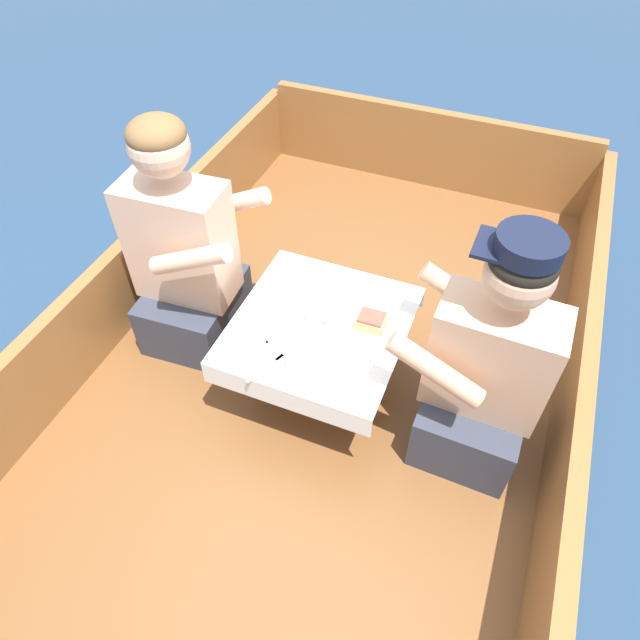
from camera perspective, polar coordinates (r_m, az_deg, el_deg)
The scene contains 20 objects.
ground_plane at distance 2.76m, azimuth 0.88°, elevation -8.50°, with size 60.00×60.00×0.00m, color navy.
boat_deck at distance 2.63m, azimuth 0.92°, elevation -6.51°, with size 1.97×3.13×0.32m, color brown.
gunwale_port at distance 2.74m, azimuth -18.02°, elevation 4.37°, with size 0.06×3.13×0.40m, color #936033.
gunwale_starboard at distance 2.32m, azimuth 23.80°, elevation -7.76°, with size 0.06×3.13×0.40m, color #936033.
bow_coaming at distance 3.51m, azimuth 10.58°, elevation 16.61°, with size 1.85×0.06×0.46m, color #936033.
cockpit_table at distance 2.19m, azimuth 0.00°, elevation -1.08°, with size 0.65×0.68×0.36m.
person_port at distance 2.40m, azimuth -13.34°, elevation 6.04°, with size 0.54×0.47×1.04m.
person_starboard at distance 2.05m, azimuth 16.16°, elevation -4.90°, with size 0.53×0.45×0.99m.
plate_sandwich at distance 2.16m, azimuth 5.09°, elevation -0.57°, with size 0.19×0.19×0.01m.
plate_bread at distance 2.23m, azimuth -3.92°, elevation 1.50°, with size 0.16×0.16×0.01m.
sandwich at distance 2.14m, azimuth 5.14°, elevation -0.07°, with size 0.11×0.10×0.05m.
bowl_port_near at distance 2.10m, azimuth -7.12°, elevation -1.81°, with size 0.12×0.12×0.04m.
bowl_starboard_near at distance 2.01m, azimuth -1.54°, elevation -4.16°, with size 0.14×0.14×0.04m.
coffee_cup_port at distance 2.03m, azimuth 4.11°, elevation -3.45°, with size 0.10×0.07×0.05m.
coffee_cup_starboard at distance 2.15m, azimuth -0.51°, elevation 0.37°, with size 0.09×0.07×0.05m.
utensil_fork_port at distance 2.03m, azimuth -5.15°, elevation -4.57°, with size 0.08×0.17×0.00m.
utensil_fork_starboard at distance 2.08m, azimuth -4.59°, elevation -2.79°, with size 0.17×0.07×0.00m.
utensil_spoon_center at distance 2.30m, azimuth 4.99°, elevation 3.06°, with size 0.17×0.05×0.01m.
utensil_knife_starboard at distance 2.11m, azimuth 1.41°, elevation -1.67°, with size 0.07×0.16×0.00m.
utensil_spoon_starboard at distance 2.40m, azimuth -0.91°, elevation 5.66°, with size 0.17×0.04×0.01m.
Camera 1 is at (0.55, -1.48, 2.27)m, focal length 32.00 mm.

